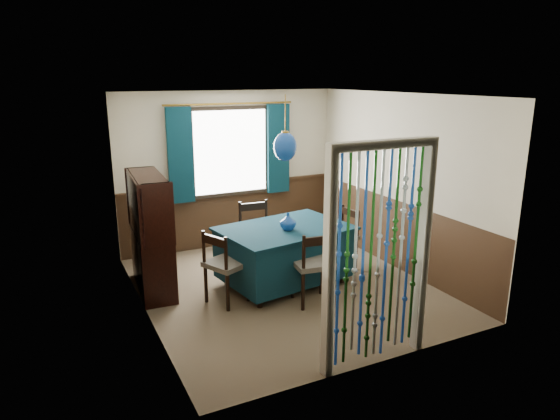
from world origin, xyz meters
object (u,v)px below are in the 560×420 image
chair_left (225,265)px  pendant_lamp (285,147)px  sideboard (151,250)px  vase_table (288,222)px  chair_near (314,265)px  bowl_shelf (157,214)px  vase_sideboard (150,222)px  chair_far (257,234)px  dining_table (285,252)px  chair_right (341,236)px

chair_left → pendant_lamp: size_ratio=1.13×
sideboard → vase_table: size_ratio=7.66×
chair_near → sideboard: (-1.68, 1.27, 0.05)m
bowl_shelf → vase_sideboard: size_ratio=1.34×
chair_near → sideboard: size_ratio=0.61×
chair_left → bowl_shelf: bearing=-153.9°
chair_far → vase_sideboard: bearing=0.9°
dining_table → chair_right: 1.02m
chair_near → vase_table: (-0.06, 0.57, 0.39)m
chair_left → sideboard: bearing=-162.0°
chair_far → sideboard: sideboard is taller
chair_far → chair_right: (1.10, -0.53, -0.04)m
bowl_shelf → pendant_lamp: bearing=-12.6°
sideboard → bowl_shelf: bearing=-72.7°
dining_table → bowl_shelf: bearing=158.5°
chair_far → vase_table: bearing=101.4°
vase_table → dining_table: bearing=84.8°
sideboard → vase_sideboard: 0.39m
dining_table → vase_table: size_ratio=9.00×
vase_sideboard → vase_table: bearing=-30.8°
chair_far → vase_table: (0.08, -0.82, 0.38)m
chair_far → chair_left: (-0.82, -0.90, -0.02)m
vase_sideboard → dining_table: bearing=-27.8°
sideboard → chair_near: bearing=-33.5°
chair_left → vase_sideboard: size_ratio=5.48×
chair_far → pendant_lamp: 1.53m
dining_table → chair_right: bearing=1.4°
chair_left → chair_right: chair_left is taller
chair_near → chair_left: (-0.97, 0.49, -0.01)m
sideboard → dining_table: bearing=-16.5°
dining_table → vase_table: vase_table is taller
dining_table → pendant_lamp: size_ratio=2.19×
vase_sideboard → pendant_lamp: bearing=-27.8°
pendant_lamp → dining_table: bearing=158.2°
chair_right → sideboard: size_ratio=0.58×
dining_table → bowl_shelf: bowl_shelf is taller
sideboard → vase_table: sideboard is taller
dining_table → chair_near: chair_near is taller
dining_table → sideboard: (-1.63, 0.60, 0.09)m
sideboard → bowl_shelf: sideboard is taller
chair_near → chair_far: chair_far is taller
dining_table → pendant_lamp: bearing=-30.6°
chair_right → bowl_shelf: size_ratio=3.90×
chair_left → chair_right: 1.95m
vase_sideboard → chair_left: bearing=-57.2°
vase_table → bowl_shelf: 1.64m
chair_left → bowl_shelf: size_ratio=4.08×
chair_right → sideboard: bearing=76.5°
pendant_lamp → bowl_shelf: bearing=167.4°
chair_left → sideboard: sideboard is taller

